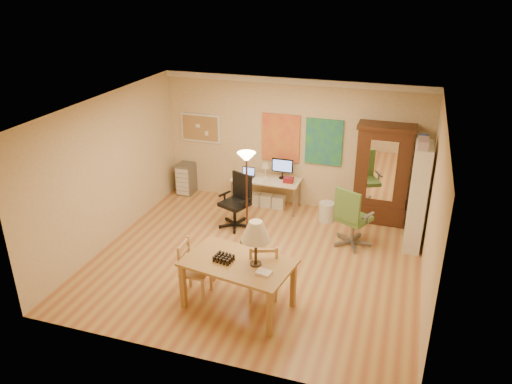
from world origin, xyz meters
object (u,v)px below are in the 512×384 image
(computer_desk, at_px, (268,190))
(office_chair_green, at_px, (351,230))
(dining_table, at_px, (244,254))
(bookshelf, at_px, (418,197))
(office_chair_black, at_px, (236,213))
(armoire, at_px, (381,180))

(computer_desk, distance_m, office_chair_green, 2.21)
(dining_table, bearing_deg, computer_desk, 101.16)
(computer_desk, relative_size, bookshelf, 0.74)
(office_chair_black, xyz_separation_m, armoire, (2.62, 1.12, 0.58))
(armoire, relative_size, bookshelf, 1.03)
(dining_table, bearing_deg, bookshelf, 49.66)
(office_chair_green, bearing_deg, dining_table, -117.62)
(office_chair_green, height_order, bookshelf, bookshelf)
(dining_table, relative_size, office_chair_black, 1.60)
(bookshelf, bearing_deg, office_chair_black, -175.12)
(office_chair_green, bearing_deg, armoire, 72.33)
(office_chair_black, bearing_deg, armoire, 23.16)
(armoire, bearing_deg, office_chair_green, -107.67)
(dining_table, distance_m, computer_desk, 3.56)
(dining_table, bearing_deg, office_chair_green, 62.38)
(armoire, xyz_separation_m, bookshelf, (0.68, -0.84, 0.09))
(dining_table, xyz_separation_m, office_chair_green, (1.23, 2.36, -0.62))
(office_chair_black, height_order, armoire, armoire)
(computer_desk, bearing_deg, office_chair_black, -107.76)
(office_chair_black, relative_size, armoire, 0.53)
(office_chair_green, bearing_deg, computer_desk, 150.17)
(dining_table, distance_m, office_chair_black, 2.70)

